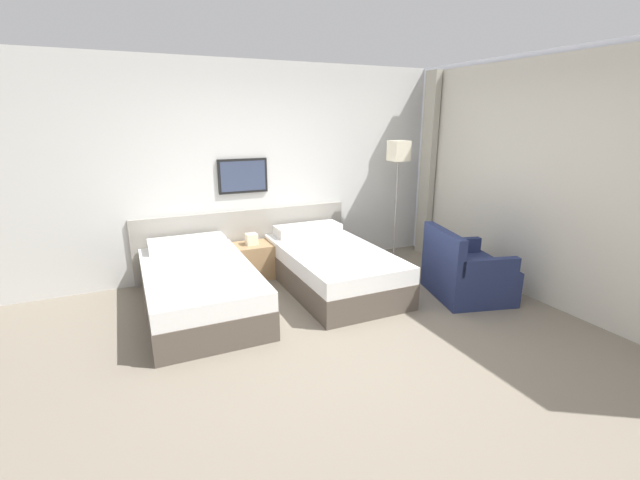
{
  "coord_description": "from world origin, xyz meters",
  "views": [
    {
      "loc": [
        -1.68,
        -3.15,
        2.01
      ],
      "look_at": [
        0.31,
        1.19,
        0.64
      ],
      "focal_mm": 24.0,
      "sensor_mm": 36.0,
      "label": 1
    }
  ],
  "objects_px": {
    "bed_near_window": "(332,267)",
    "armchair": "(466,274)",
    "bed_near_door": "(199,287)",
    "nightstand": "(252,260)",
    "floor_lamp": "(398,161)"
  },
  "relations": [
    {
      "from": "nightstand",
      "to": "floor_lamp",
      "type": "height_order",
      "value": "floor_lamp"
    },
    {
      "from": "bed_near_door",
      "to": "bed_near_window",
      "type": "bearing_deg",
      "value": 0.0
    },
    {
      "from": "bed_near_window",
      "to": "floor_lamp",
      "type": "distance_m",
      "value": 1.78
    },
    {
      "from": "bed_near_door",
      "to": "floor_lamp",
      "type": "bearing_deg",
      "value": 9.55
    },
    {
      "from": "armchair",
      "to": "bed_near_window",
      "type": "bearing_deg",
      "value": 69.69
    },
    {
      "from": "bed_near_door",
      "to": "bed_near_window",
      "type": "distance_m",
      "value": 1.58
    },
    {
      "from": "bed_near_door",
      "to": "armchair",
      "type": "height_order",
      "value": "armchair"
    },
    {
      "from": "floor_lamp",
      "to": "armchair",
      "type": "distance_m",
      "value": 1.81
    },
    {
      "from": "bed_near_window",
      "to": "floor_lamp",
      "type": "xyz_separation_m",
      "value": [
        1.23,
        0.47,
        1.19
      ]
    },
    {
      "from": "bed_near_door",
      "to": "armchair",
      "type": "relative_size",
      "value": 1.88
    },
    {
      "from": "bed_near_door",
      "to": "floor_lamp",
      "type": "distance_m",
      "value": 3.09
    },
    {
      "from": "nightstand",
      "to": "floor_lamp",
      "type": "xyz_separation_m",
      "value": [
        2.02,
        -0.24,
        1.21
      ]
    },
    {
      "from": "nightstand",
      "to": "bed_near_door",
      "type": "bearing_deg",
      "value": -137.76
    },
    {
      "from": "bed_near_window",
      "to": "armchair",
      "type": "distance_m",
      "value": 1.57
    },
    {
      "from": "floor_lamp",
      "to": "armchair",
      "type": "bearing_deg",
      "value": -87.7
    }
  ]
}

